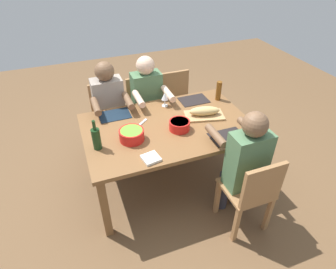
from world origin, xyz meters
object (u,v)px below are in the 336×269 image
wine_bottle (96,138)px  beer_bottle (219,91)px  chair_near_right (252,192)px  wine_glass (165,97)px  bread_loaf (204,111)px  chair_far_left (109,114)px  serving_bowl_greens (179,125)px  diner_far_left (110,105)px  chair_far_center (144,107)px  diner_near_right (244,160)px  napkin_stack (151,158)px  chair_far_right (177,101)px  diner_far_center (148,99)px  cutting_board (204,115)px  serving_bowl_salad (132,134)px

wine_bottle → beer_bottle: (1.43, 0.41, 0.00)m
chair_near_right → wine_glass: size_ratio=5.12×
chair_near_right → bread_loaf: 0.94m
chair_far_left → serving_bowl_greens: 1.14m
chair_near_right → diner_far_left: diner_far_left is taller
chair_far_center → diner_near_right: size_ratio=0.71×
serving_bowl_greens → napkin_stack: 0.52m
bread_loaf → napkin_stack: bearing=-148.0°
diner_near_right → chair_far_left: 1.79m
bread_loaf → napkin_stack: bread_loaf is taller
chair_far_right → diner_far_center: (-0.46, -0.18, 0.21)m
cutting_board → bread_loaf: 0.06m
wine_bottle → cutting_board: bearing=7.2°
diner_far_left → serving_bowl_salad: bearing=-85.5°
wine_bottle → chair_far_center: bearing=53.8°
serving_bowl_greens → cutting_board: 0.36m
chair_far_right → chair_near_right: 1.71m
wine_bottle → napkin_stack: wine_bottle is taller
diner_far_center → cutting_board: diner_far_center is taller
chair_near_right → chair_far_left: size_ratio=1.00×
diner_far_left → wine_glass: size_ratio=7.23×
chair_far_left → bread_loaf: same height
chair_far_left → wine_bottle: (-0.26, -0.97, 0.37)m
wine_bottle → serving_bowl_salad: bearing=2.3°
diner_near_right → diner_far_left: 1.63m
chair_far_left → cutting_board: bearing=-43.7°
chair_far_left → diner_far_left: bearing=-90.0°
diner_far_center → chair_far_left: size_ratio=1.41×
chair_far_center → wine_bottle: wine_bottle is taller
diner_near_right → chair_far_left: (-0.91, 1.53, -0.21)m
diner_near_right → serving_bowl_salad: bearing=146.1°
chair_far_right → napkin_stack: bearing=-121.0°
beer_bottle → serving_bowl_greens: bearing=-148.2°
bread_loaf → chair_far_center: bearing=116.5°
bread_loaf → diner_far_left: bearing=143.4°
diner_near_right → chair_far_right: bearing=90.0°
chair_near_right → wine_glass: (-0.35, 1.23, 0.37)m
chair_far_right → serving_bowl_salad: 1.32m
chair_far_right → chair_near_right: size_ratio=1.00×
serving_bowl_greens → wine_bottle: bearing=-179.0°
chair_far_center → diner_near_right: 1.61m
beer_bottle → wine_glass: (-0.62, 0.08, 0.01)m
serving_bowl_greens → wine_bottle: 0.79m
chair_far_right → wine_bottle: wine_bottle is taller
chair_far_right → chair_far_left: (-0.91, 0.00, 0.00)m
diner_far_center → wine_bottle: size_ratio=4.14×
cutting_board → chair_far_center: bearing=116.5°
diner_near_right → serving_bowl_greens: diner_near_right is taller
chair_far_left → serving_bowl_salad: (0.06, -0.96, 0.32)m
chair_far_right → chair_far_center: 0.46m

